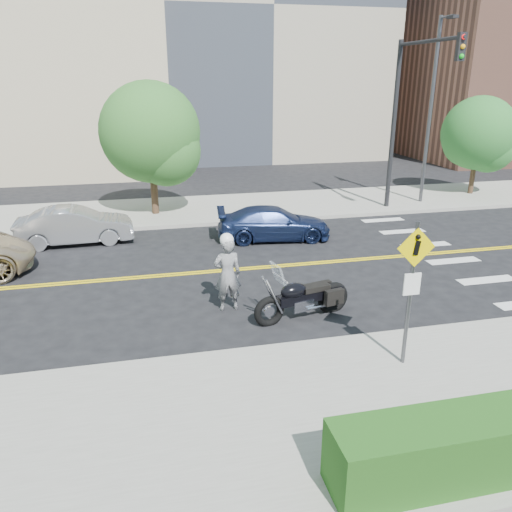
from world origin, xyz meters
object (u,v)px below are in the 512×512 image
object	(u,v)px
motorcycle	(303,289)
parked_car_silver	(75,226)
motorcyclist	(227,272)
parked_car_blue	(274,223)
pedestrian_sign	(412,281)

from	to	relation	value
motorcycle	parked_car_silver	size ratio (longest dim) A/B	0.63
motorcyclist	motorcycle	bearing A→B (deg)	150.46
motorcyclist	parked_car_blue	size ratio (longest dim) A/B	0.50
pedestrian_sign	motorcyclist	bearing A→B (deg)	130.28
pedestrian_sign	parked_car_blue	distance (m)	9.23
motorcycle	parked_car_blue	distance (m)	6.49
parked_car_silver	motorcycle	bearing A→B (deg)	-143.56
motorcyclist	parked_car_silver	world-z (taller)	motorcyclist
motorcyclist	pedestrian_sign	bearing A→B (deg)	127.58
motorcycle	parked_car_silver	distance (m)	9.71
motorcyclist	parked_car_blue	distance (m)	6.17
motorcyclist	parked_car_blue	bearing A→B (deg)	-118.48
pedestrian_sign	motorcyclist	xyz separation A→B (m)	(-3.03, 3.58, -0.93)
pedestrian_sign	parked_car_silver	size ratio (longest dim) A/B	0.74
motorcyclist	parked_car_blue	world-z (taller)	motorcyclist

